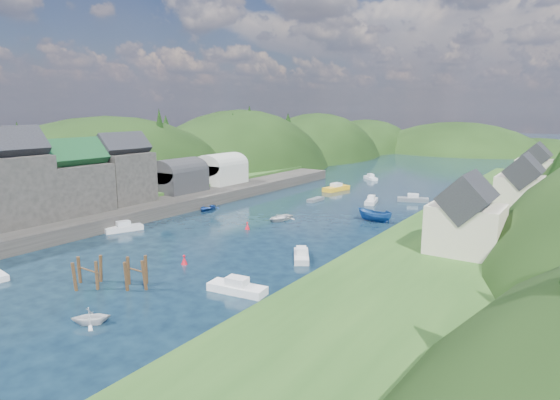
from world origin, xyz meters
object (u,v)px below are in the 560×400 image
Objects in this scene: piling_cluster_near at (88,275)px; channel_buoy_far at (247,226)px; channel_buoy_near at (184,260)px; piling_cluster_far at (136,276)px.

channel_buoy_far is (-0.73, 26.03, -0.64)m from piling_cluster_near.
piling_cluster_near is 3.08× the size of channel_buoy_far.
channel_buoy_far is at bearing 103.05° from channel_buoy_near.
piling_cluster_near is 3.08× the size of channel_buoy_near.
piling_cluster_far is 7.54m from channel_buoy_near.
channel_buoy_far is (-4.86, 23.58, -0.70)m from piling_cluster_far.
channel_buoy_near is at bearing -76.95° from channel_buoy_far.
channel_buoy_near is (3.02, 9.87, -0.64)m from piling_cluster_near.
channel_buoy_near is 1.00× the size of channel_buoy_far.
piling_cluster_far is 3.18× the size of channel_buoy_near.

